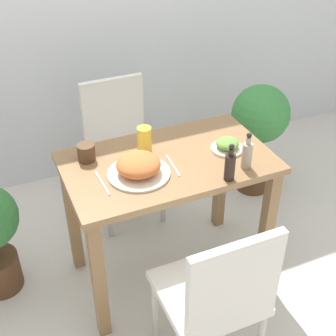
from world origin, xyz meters
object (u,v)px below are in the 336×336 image
at_px(potted_plant_right, 259,127).
at_px(side_plate, 227,145).
at_px(food_plate, 139,166).
at_px(sauce_bottle, 230,166).
at_px(condiment_bottle, 247,154).
at_px(drink_cup, 86,152).
at_px(juice_glass, 144,140).
at_px(chair_near, 217,295).
at_px(chair_far, 120,143).

bearing_deg(potted_plant_right, side_plate, -136.82).
height_order(food_plate, sauce_bottle, sauce_bottle).
relative_size(side_plate, condiment_bottle, 0.88).
height_order(drink_cup, potted_plant_right, drink_cup).
bearing_deg(drink_cup, juice_glass, -8.83).
xyz_separation_m(drink_cup, juice_glass, (0.29, -0.04, 0.03)).
height_order(chair_near, side_plate, chair_near).
bearing_deg(drink_cup, condiment_bottle, -28.17).
xyz_separation_m(drink_cup, sauce_bottle, (0.56, -0.42, 0.03)).
bearing_deg(chair_far, food_plate, -100.85).
xyz_separation_m(drink_cup, potted_plant_right, (1.26, 0.35, -0.32)).
bearing_deg(sauce_bottle, juice_glass, 126.11).
height_order(food_plate, drink_cup, food_plate).
distance_m(food_plate, condiment_bottle, 0.52).
bearing_deg(chair_near, potted_plant_right, -129.38).
bearing_deg(chair_near, drink_cup, -68.79).
bearing_deg(chair_near, chair_far, -90.87).
bearing_deg(condiment_bottle, chair_far, 111.78).
height_order(sauce_bottle, potted_plant_right, sauce_bottle).
bearing_deg(food_plate, juice_glass, 60.67).
bearing_deg(potted_plant_right, chair_far, 169.54).
bearing_deg(condiment_bottle, side_plate, 91.55).
bearing_deg(chair_near, sauce_bottle, -123.11).
bearing_deg(food_plate, side_plate, 2.94).
xyz_separation_m(chair_far, condiment_bottle, (0.35, -0.88, 0.35)).
distance_m(food_plate, side_plate, 0.49).
height_order(chair_near, food_plate, chair_near).
distance_m(drink_cup, potted_plant_right, 1.34).
distance_m(chair_near, side_plate, 0.77).
xyz_separation_m(food_plate, juice_glass, (0.10, 0.17, 0.02)).
distance_m(drink_cup, juice_glass, 0.29).
relative_size(side_plate, potted_plant_right, 0.21).
xyz_separation_m(side_plate, sauce_bottle, (-0.12, -0.23, 0.05)).
height_order(chair_far, drink_cup, chair_far).
relative_size(drink_cup, condiment_bottle, 0.46).
distance_m(condiment_bottle, potted_plant_right, 0.98).
relative_size(chair_far, potted_plant_right, 1.13).
bearing_deg(juice_glass, food_plate, -119.33).
distance_m(chair_near, food_plate, 0.68).
relative_size(chair_far, juice_glass, 6.44).
xyz_separation_m(food_plate, sauce_bottle, (0.37, -0.20, 0.03)).
xyz_separation_m(chair_near, sauce_bottle, (0.25, 0.38, 0.35)).
bearing_deg(sauce_bottle, condiment_bottle, 23.19).
relative_size(juice_glass, sauce_bottle, 0.73).
bearing_deg(juice_glass, condiment_bottle, -39.07).
height_order(food_plate, side_plate, food_plate).
xyz_separation_m(chair_near, condiment_bottle, (0.37, 0.44, 0.35)).
bearing_deg(side_plate, potted_plant_right, 43.18).
bearing_deg(juice_glass, chair_near, -88.23).
bearing_deg(side_plate, chair_far, 116.13).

